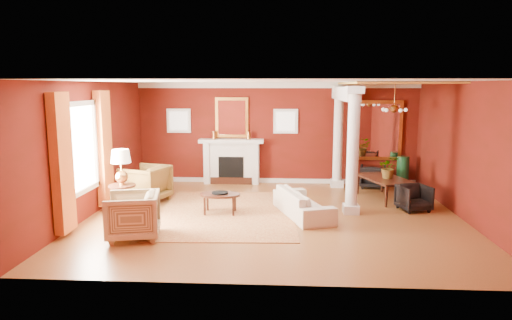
# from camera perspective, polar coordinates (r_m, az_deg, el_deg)

# --- Properties ---
(ground) EXTENTS (8.00, 8.00, 0.00)m
(ground) POSITION_cam_1_polar(r_m,az_deg,el_deg) (10.03, 2.28, -6.99)
(ground) COLOR brown
(ground) RESTS_ON ground
(room_shell) EXTENTS (8.04, 7.04, 2.92)m
(room_shell) POSITION_cam_1_polar(r_m,az_deg,el_deg) (9.66, 2.36, 4.58)
(room_shell) COLOR #62120D
(room_shell) RESTS_ON ground
(fireplace) EXTENTS (1.85, 0.42, 1.29)m
(fireplace) POSITION_cam_1_polar(r_m,az_deg,el_deg) (13.21, -3.07, -0.16)
(fireplace) COLOR white
(fireplace) RESTS_ON ground
(overmantel_mirror) EXTENTS (0.95, 0.07, 1.15)m
(overmantel_mirror) POSITION_cam_1_polar(r_m,az_deg,el_deg) (13.20, -3.05, 5.32)
(overmantel_mirror) COLOR gold
(overmantel_mirror) RESTS_ON fireplace
(flank_window_left) EXTENTS (0.70, 0.07, 0.70)m
(flank_window_left) POSITION_cam_1_polar(r_m,az_deg,el_deg) (13.48, -9.63, 4.86)
(flank_window_left) COLOR white
(flank_window_left) RESTS_ON room_shell
(flank_window_right) EXTENTS (0.70, 0.07, 0.70)m
(flank_window_right) POSITION_cam_1_polar(r_m,az_deg,el_deg) (13.13, 3.72, 4.86)
(flank_window_right) COLOR white
(flank_window_right) RESTS_ON room_shell
(left_window) EXTENTS (0.21, 2.55, 2.60)m
(left_window) POSITION_cam_1_polar(r_m,az_deg,el_deg) (10.00, -20.66, 0.72)
(left_window) COLOR white
(left_window) RESTS_ON room_shell
(column_front) EXTENTS (0.36, 0.36, 2.80)m
(column_front) POSITION_cam_1_polar(r_m,az_deg,el_deg) (10.14, 12.02, 1.24)
(column_front) COLOR white
(column_front) RESTS_ON ground
(column_back) EXTENTS (0.36, 0.36, 2.80)m
(column_back) POSITION_cam_1_polar(r_m,az_deg,el_deg) (12.80, 10.23, 2.94)
(column_back) COLOR white
(column_back) RESTS_ON ground
(header_beam) EXTENTS (0.30, 3.20, 0.32)m
(header_beam) POSITION_cam_1_polar(r_m,az_deg,el_deg) (11.63, 11.04, 8.18)
(header_beam) COLOR white
(header_beam) RESTS_ON column_front
(amber_ceiling) EXTENTS (2.30, 3.40, 0.04)m
(amber_ceiling) POSITION_cam_1_polar(r_m,az_deg,el_deg) (11.69, 16.85, 9.19)
(amber_ceiling) COLOR #EDB545
(amber_ceiling) RESTS_ON room_shell
(dining_mirror) EXTENTS (1.30, 0.07, 1.70)m
(dining_mirror) POSITION_cam_1_polar(r_m,az_deg,el_deg) (13.42, 15.12, 3.58)
(dining_mirror) COLOR gold
(dining_mirror) RESTS_ON room_shell
(chandelier) EXTENTS (0.60, 0.62, 0.75)m
(chandelier) POSITION_cam_1_polar(r_m,az_deg,el_deg) (11.76, 16.88, 6.15)
(chandelier) COLOR #BB7B3A
(chandelier) RESTS_ON room_shell
(crown_trim) EXTENTS (8.00, 0.08, 0.16)m
(crown_trim) POSITION_cam_1_polar(r_m,az_deg,el_deg) (13.09, 2.66, 9.32)
(crown_trim) COLOR white
(crown_trim) RESTS_ON room_shell
(base_trim) EXTENTS (8.00, 0.08, 0.12)m
(base_trim) POSITION_cam_1_polar(r_m,az_deg,el_deg) (13.38, 2.57, -2.58)
(base_trim) COLOR white
(base_trim) RESTS_ON ground
(rug) EXTENTS (3.12, 4.06, 0.02)m
(rug) POSITION_cam_1_polar(r_m,az_deg,el_deg) (10.25, -3.66, -6.59)
(rug) COLOR maroon
(rug) RESTS_ON ground
(sofa) EXTENTS (1.16, 2.03, 0.76)m
(sofa) POSITION_cam_1_polar(r_m,az_deg,el_deg) (9.99, 5.92, -4.83)
(sofa) COLOR beige
(sofa) RESTS_ON ground
(armchair_leopard) EXTENTS (1.16, 1.20, 0.99)m
(armchair_leopard) POSITION_cam_1_polar(r_m,az_deg,el_deg) (11.45, -13.66, -2.65)
(armchair_leopard) COLOR black
(armchair_leopard) RESTS_ON ground
(armchair_stripe) EXTENTS (1.04, 1.08, 0.95)m
(armchair_stripe) POSITION_cam_1_polar(r_m,az_deg,el_deg) (8.79, -15.17, -6.46)
(armchair_stripe) COLOR #C8B085
(armchair_stripe) RESTS_ON ground
(coffee_table) EXTENTS (0.90, 0.90, 0.45)m
(coffee_table) POSITION_cam_1_polar(r_m,az_deg,el_deg) (10.12, -4.52, -4.46)
(coffee_table) COLOR black
(coffee_table) RESTS_ON ground
(coffee_book) EXTENTS (0.15, 0.05, 0.21)m
(coffee_book) POSITION_cam_1_polar(r_m,az_deg,el_deg) (10.09, -4.95, -3.65)
(coffee_book) COLOR black
(coffee_book) RESTS_ON coffee_table
(side_table) EXTENTS (0.58, 0.58, 1.46)m
(side_table) POSITION_cam_1_polar(r_m,az_deg,el_deg) (10.29, -16.47, -1.38)
(side_table) COLOR black
(side_table) RESTS_ON ground
(dining_table) EXTENTS (1.01, 1.65, 0.87)m
(dining_table) POSITION_cam_1_polar(r_m,az_deg,el_deg) (11.81, 15.89, -2.67)
(dining_table) COLOR black
(dining_table) RESTS_ON ground
(dining_chair_near) EXTENTS (0.77, 0.74, 0.65)m
(dining_chair_near) POSITION_cam_1_polar(r_m,az_deg,el_deg) (10.95, 19.15, -4.35)
(dining_chair_near) COLOR black
(dining_chair_near) RESTS_ON ground
(dining_chair_far) EXTENTS (0.79, 0.76, 0.69)m
(dining_chair_far) POSITION_cam_1_polar(r_m,az_deg,el_deg) (13.07, 14.38, -1.88)
(dining_chair_far) COLOR black
(dining_chair_far) RESTS_ON ground
(green_urn) EXTENTS (0.37, 0.37, 0.89)m
(green_urn) POSITION_cam_1_polar(r_m,az_deg,el_deg) (13.29, 17.83, -1.83)
(green_urn) COLOR #154221
(green_urn) RESTS_ON ground
(potted_plant) EXTENTS (0.53, 0.58, 0.42)m
(potted_plant) POSITION_cam_1_polar(r_m,az_deg,el_deg) (11.64, 16.33, 0.37)
(potted_plant) COLOR #26591E
(potted_plant) RESTS_ON dining_table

